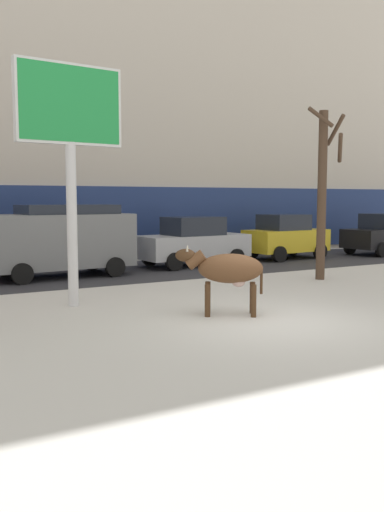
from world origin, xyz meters
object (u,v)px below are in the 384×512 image
(car_grey_van, at_px, (60,239))
(car_silver_sedan, at_px, (193,242))
(bare_tree_far_back, at_px, (323,189))
(pedestrian_by_cars, at_px, (179,238))
(car_yellow_hatchback, at_px, (286,237))
(cow_brown, at_px, (227,270))
(billboard, at_px, (70,119))

(car_grey_van, relative_size, car_silver_sedan, 1.09)
(car_grey_van, xyz_separation_m, bare_tree_far_back, (6.93, -4.55, 1.57))
(car_grey_van, height_order, pedestrian_by_cars, car_grey_van)
(car_yellow_hatchback, bearing_deg, car_silver_sedan, -177.17)
(cow_brown, height_order, pedestrian_by_cars, pedestrian_by_cars)
(car_silver_sedan, distance_m, bare_tree_far_back, 5.68)
(billboard, height_order, car_yellow_hatchback, billboard)
(car_silver_sedan, height_order, bare_tree_far_back, bare_tree_far_back)
(car_grey_van, bearing_deg, car_yellow_hatchback, 4.33)
(car_yellow_hatchback, bearing_deg, cow_brown, -135.10)
(cow_brown, bearing_deg, car_yellow_hatchback, 44.90)
(cow_brown, height_order, car_silver_sedan, car_silver_sedan)
(bare_tree_far_back, bearing_deg, pedestrian_by_cars, 97.11)
(car_silver_sedan, distance_m, pedestrian_by_cars, 2.63)
(bare_tree_far_back, bearing_deg, car_grey_van, 146.67)
(cow_brown, xyz_separation_m, car_grey_van, (-1.41, 7.62, 0.25))
(cow_brown, bearing_deg, billboard, 133.91)
(billboard, bearing_deg, cow_brown, -46.09)
(cow_brown, xyz_separation_m, car_yellow_hatchback, (8.39, 8.36, -0.07))
(cow_brown, xyz_separation_m, pedestrian_by_cars, (4.57, 10.64, -0.11))
(car_grey_van, distance_m, pedestrian_by_cars, 6.71)
(car_grey_van, relative_size, bare_tree_far_back, 0.89)
(billboard, bearing_deg, pedestrian_by_cars, 48.20)
(car_grey_van, height_order, car_silver_sedan, car_grey_van)
(car_grey_van, bearing_deg, pedestrian_by_cars, 26.83)
(billboard, xyz_separation_m, car_yellow_hatchback, (10.95, 5.70, -3.39))
(car_silver_sedan, relative_size, car_yellow_hatchback, 1.20)
(cow_brown, relative_size, car_yellow_hatchback, 0.51)
(car_grey_van, relative_size, pedestrian_by_cars, 2.72)
(billboard, distance_m, bare_tree_far_back, 8.23)
(cow_brown, bearing_deg, pedestrian_by_cars, 66.75)
(cow_brown, height_order, bare_tree_far_back, bare_tree_far_back)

